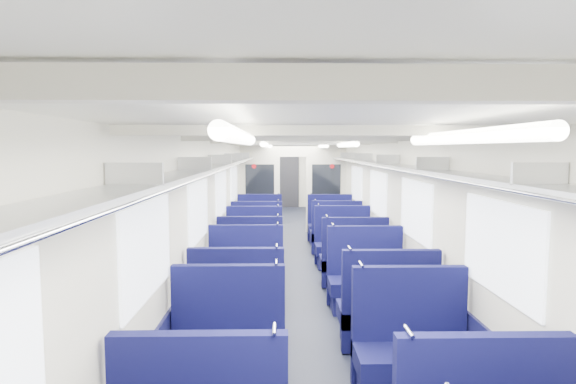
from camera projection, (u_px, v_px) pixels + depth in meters
floor at (298, 264)px, 8.98m from camera, size 2.80×18.00×0.01m
ceiling at (299, 141)px, 8.77m from camera, size 2.80×18.00×0.01m
wall_left at (224, 204)px, 8.85m from camera, size 0.02×18.00×2.35m
dado_left at (226, 247)px, 8.93m from camera, size 0.03×17.90×0.70m
wall_right at (372, 203)px, 8.90m from camera, size 0.02×18.00×2.35m
dado_right at (371, 246)px, 8.98m from camera, size 0.03×17.90×0.70m
wall_far at (289, 176)px, 17.84m from camera, size 2.80×0.02×2.35m
luggage_rack_left at (234, 161)px, 8.78m from camera, size 0.36×17.40×0.18m
luggage_rack_right at (363, 161)px, 8.83m from camera, size 0.36×17.40×0.18m
windows at (299, 193)px, 8.40m from camera, size 2.78×15.60×0.75m
ceiling_fittings at (299, 144)px, 8.52m from camera, size 2.70×16.06×0.11m
end_door at (289, 181)px, 17.79m from camera, size 0.75×0.06×2.00m
bulkhead at (293, 186)px, 12.42m from camera, size 2.80×0.10×2.35m
seat_6 at (227, 353)px, 4.25m from camera, size 1.05×0.58×1.17m
seat_7 at (412, 355)px, 4.20m from camera, size 1.05×0.58×1.17m
seat_8 at (238, 313)px, 5.29m from camera, size 1.05×0.58×1.17m
seat_9 at (387, 316)px, 5.19m from camera, size 1.05×0.58×1.17m
seat_10 at (246, 282)px, 6.54m from camera, size 1.05×0.58×1.17m
seat_11 at (366, 284)px, 6.45m from camera, size 1.05×0.58×1.17m
seat_12 at (251, 262)px, 7.66m from camera, size 1.05×0.58×1.17m
seat_13 at (353, 264)px, 7.56m from camera, size 1.05×0.58×1.17m
seat_14 at (254, 249)px, 8.71m from camera, size 1.05×0.58×1.17m
seat_15 at (343, 248)px, 8.79m from camera, size 1.05×0.58×1.17m
seat_16 at (257, 237)px, 9.81m from camera, size 1.05×0.58×1.17m
seat_17 at (336, 237)px, 9.91m from camera, size 1.05×0.58×1.17m
seat_18 at (259, 228)px, 11.03m from camera, size 1.05×0.58×1.17m
seat_19 at (330, 228)px, 11.00m from camera, size 1.05×0.58×1.17m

